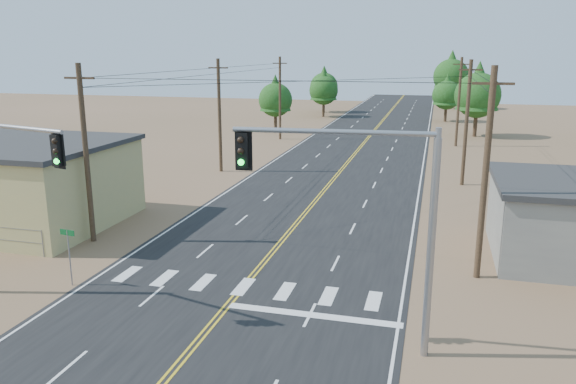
% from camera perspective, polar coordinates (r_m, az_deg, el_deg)
% --- Properties ---
extents(ground, '(220.00, 220.00, 0.00)m').
position_cam_1_polar(ground, '(19.90, -12.58, -18.41)').
color(ground, '#846147').
rests_on(ground, ground).
extents(road, '(15.00, 200.00, 0.02)m').
position_cam_1_polar(road, '(46.70, 4.36, 0.96)').
color(road, black).
rests_on(road, ground).
extents(utility_pole_left_near, '(1.80, 0.30, 10.00)m').
position_cam_1_polar(utility_pole_left_near, '(33.06, -19.84, 3.74)').
color(utility_pole_left_near, '#4C3826').
rests_on(utility_pole_left_near, ground).
extents(utility_pole_left_mid, '(1.80, 0.30, 10.00)m').
position_cam_1_polar(utility_pole_left_mid, '(50.63, -6.97, 7.79)').
color(utility_pole_left_mid, '#4C3826').
rests_on(utility_pole_left_mid, ground).
extents(utility_pole_left_far, '(1.80, 0.30, 10.00)m').
position_cam_1_polar(utility_pole_left_far, '(69.52, -0.82, 9.58)').
color(utility_pole_left_far, '#4C3826').
rests_on(utility_pole_left_far, ground).
extents(utility_pole_right_near, '(1.80, 0.30, 10.00)m').
position_cam_1_polar(utility_pole_right_near, '(27.40, 19.42, 1.78)').
color(utility_pole_right_near, '#4C3826').
rests_on(utility_pole_right_near, ground).
extents(utility_pole_right_mid, '(1.80, 0.30, 10.00)m').
position_cam_1_polar(utility_pole_right_mid, '(47.13, 17.68, 6.77)').
color(utility_pole_right_mid, '#4C3826').
rests_on(utility_pole_right_mid, ground).
extents(utility_pole_right_far, '(1.80, 0.30, 10.00)m').
position_cam_1_polar(utility_pole_right_far, '(67.02, 16.96, 8.81)').
color(utility_pole_right_far, '#4C3826').
rests_on(utility_pole_right_far, ground).
extents(signal_mast_right, '(7.03, 0.92, 8.19)m').
position_cam_1_polar(signal_mast_right, '(19.36, 8.58, -1.11)').
color(signal_mast_right, gray).
rests_on(signal_mast_right, ground).
extents(street_sign, '(0.80, 0.13, 2.70)m').
position_cam_1_polar(street_sign, '(27.74, -21.38, -5.35)').
color(street_sign, gray).
rests_on(street_sign, ground).
extents(tree_left_near, '(4.58, 4.58, 7.63)m').
position_cam_1_polar(tree_left_near, '(77.23, -1.29, 9.69)').
color(tree_left_near, '#3F2D1E').
rests_on(tree_left_near, ground).
extents(tree_left_mid, '(4.73, 4.73, 7.89)m').
position_cam_1_polar(tree_left_mid, '(94.22, 3.65, 10.56)').
color(tree_left_mid, '#3F2D1E').
rests_on(tree_left_mid, ground).
extents(tree_left_far, '(4.92, 4.92, 8.21)m').
position_cam_1_polar(tree_left_far, '(101.51, 3.68, 10.92)').
color(tree_left_far, '#3F2D1E').
rests_on(tree_left_far, ground).
extents(tree_right_near, '(5.70, 5.70, 9.50)m').
position_cam_1_polar(tree_right_near, '(75.52, 18.74, 9.73)').
color(tree_right_near, '#3F2D1E').
rests_on(tree_right_near, ground).
extents(tree_right_mid, '(4.42, 4.42, 7.37)m').
position_cam_1_polar(tree_right_mid, '(90.91, 15.85, 9.73)').
color(tree_right_mid, '#3F2D1E').
rests_on(tree_right_mid, ground).
extents(tree_right_far, '(6.56, 6.56, 10.93)m').
position_cam_1_polar(tree_right_far, '(112.10, 16.26, 11.55)').
color(tree_right_far, '#3F2D1E').
rests_on(tree_right_far, ground).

